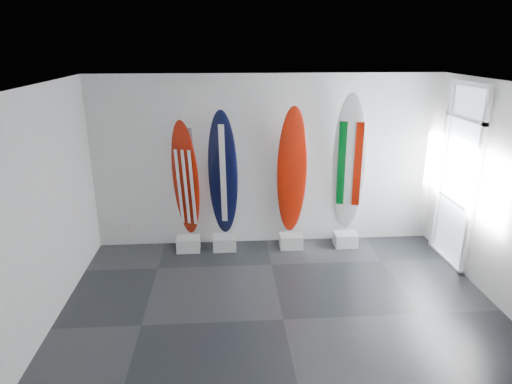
{
  "coord_description": "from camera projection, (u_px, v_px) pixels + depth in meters",
  "views": [
    {
      "loc": [
        -0.71,
        -5.05,
        3.48
      ],
      "look_at": [
        -0.26,
        1.4,
        1.32
      ],
      "focal_mm": 31.49,
      "sensor_mm": 36.0,
      "label": 1
    }
  ],
  "objects": [
    {
      "name": "floor",
      "position": [
        283.0,
        319.0,
        5.93
      ],
      "size": [
        6.0,
        6.0,
        0.0
      ],
      "primitive_type": "plane",
      "color": "black",
      "rests_on": "ground"
    },
    {
      "name": "display_block_italy",
      "position": [
        345.0,
        239.0,
        8.04
      ],
      "size": [
        0.4,
        0.3,
        0.24
      ],
      "primitive_type": "cube",
      "color": "silver",
      "rests_on": "floor"
    },
    {
      "name": "wall_left",
      "position": [
        32.0,
        220.0,
        5.25
      ],
      "size": [
        0.0,
        5.0,
        5.0
      ],
      "primitive_type": "plane",
      "rotation": [
        1.57,
        0.0,
        1.57
      ],
      "color": "silver",
      "rests_on": "ground"
    },
    {
      "name": "display_block_usa",
      "position": [
        188.0,
        244.0,
        7.86
      ],
      "size": [
        0.4,
        0.3,
        0.24
      ],
      "primitive_type": "cube",
      "color": "silver",
      "rests_on": "floor"
    },
    {
      "name": "surfboard_italy",
      "position": [
        349.0,
        165.0,
        7.7
      ],
      "size": [
        0.68,
        0.59,
        2.49
      ],
      "primitive_type": "ellipsoid",
      "rotation": [
        0.14,
        0.0,
        -0.33
      ],
      "color": "white",
      "rests_on": "display_block_italy"
    },
    {
      "name": "surfboard_swiss",
      "position": [
        292.0,
        172.0,
        7.67
      ],
      "size": [
        0.52,
        0.28,
        2.28
      ],
      "primitive_type": "ellipsoid",
      "rotation": [
        0.08,
        0.0,
        -0.02
      ],
      "color": "maroon",
      "rests_on": "display_block_swiss"
    },
    {
      "name": "glass_door",
      "position": [
        458.0,
        178.0,
        7.14
      ],
      "size": [
        0.12,
        1.16,
        2.85
      ],
      "primitive_type": null,
      "color": "white",
      "rests_on": "floor"
    },
    {
      "name": "surfboard_navy",
      "position": [
        223.0,
        174.0,
        7.6
      ],
      "size": [
        0.54,
        0.37,
        2.23
      ],
      "primitive_type": "ellipsoid",
      "rotation": [
        0.09,
        0.0,
        -0.17
      ],
      "color": "black",
      "rests_on": "display_block_navy"
    },
    {
      "name": "display_block_navy",
      "position": [
        225.0,
        243.0,
        7.9
      ],
      "size": [
        0.4,
        0.3,
        0.24
      ],
      "primitive_type": "cube",
      "color": "silver",
      "rests_on": "floor"
    },
    {
      "name": "display_block_swiss",
      "position": [
        291.0,
        241.0,
        7.98
      ],
      "size": [
        0.4,
        0.3,
        0.24
      ],
      "primitive_type": "cube",
      "color": "silver",
      "rests_on": "floor"
    },
    {
      "name": "wall_outlet",
      "position": [
        130.0,
        227.0,
        8.0
      ],
      "size": [
        0.09,
        0.02,
        0.13
      ],
      "primitive_type": "cube",
      "color": "silver",
      "rests_on": "wall_back"
    },
    {
      "name": "surfboard_usa",
      "position": [
        186.0,
        179.0,
        7.59
      ],
      "size": [
        0.55,
        0.45,
        2.07
      ],
      "primitive_type": "ellipsoid",
      "rotation": [
        0.12,
        0.0,
        -0.31
      ],
      "color": "maroon",
      "rests_on": "display_block_usa"
    },
    {
      "name": "wall_front",
      "position": [
        334.0,
        346.0,
        3.09
      ],
      "size": [
        6.0,
        0.0,
        6.0
      ],
      "primitive_type": "plane",
      "rotation": [
        -1.57,
        0.0,
        0.0
      ],
      "color": "silver",
      "rests_on": "ground"
    },
    {
      "name": "wall_back",
      "position": [
        267.0,
        162.0,
        7.81
      ],
      "size": [
        6.0,
        0.0,
        6.0
      ],
      "primitive_type": "plane",
      "rotation": [
        1.57,
        0.0,
        0.0
      ],
      "color": "silver",
      "rests_on": "ground"
    },
    {
      "name": "ceiling",
      "position": [
        289.0,
        88.0,
        4.97
      ],
      "size": [
        6.0,
        6.0,
        0.0
      ],
      "primitive_type": "plane",
      "rotation": [
        3.14,
        0.0,
        0.0
      ],
      "color": "white",
      "rests_on": "wall_back"
    }
  ]
}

